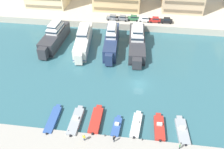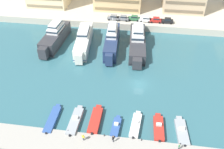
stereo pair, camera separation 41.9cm
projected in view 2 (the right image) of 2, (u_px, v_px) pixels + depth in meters
The scene contains 25 objects.
ground_plane at pixel (139, 84), 64.17m from camera, with size 400.00×400.00×0.00m, color #336670.
yacht_charcoal_far_left at pixel (55, 37), 78.57m from camera, with size 5.51×19.47×8.38m.
yacht_ivory_left at pixel (84, 40), 77.50m from camera, with size 5.66×21.19×7.26m.
yacht_navy_mid_left at pixel (112, 40), 76.64m from camera, with size 4.90×20.90×8.77m.
yacht_charcoal_center_left at pixel (138, 41), 76.60m from camera, with size 5.89×23.05×8.28m.
motorboat_blue_far_left at pixel (53, 119), 54.27m from camera, with size 1.89×8.61×0.84m.
motorboat_grey_left at pixel (75, 121), 53.67m from camera, with size 2.17×8.60×1.52m.
motorboat_red_mid_left at pixel (96, 120), 53.87m from camera, with size 2.19×8.26×1.08m.
motorboat_blue_center_left at pixel (116, 127), 52.47m from camera, with size 1.92×6.04×1.41m.
motorboat_white_center at pixel (136, 125), 52.79m from camera, with size 2.40×7.49×1.41m.
motorboat_red_center_right at pixel (159, 128), 52.21m from camera, with size 2.31×7.54×1.55m.
motorboat_grey_mid_right at pixel (182, 131), 51.59m from camera, with size 2.76×7.91×1.36m.
car_grey_far_left at pixel (113, 17), 87.54m from camera, with size 4.18×2.09×1.80m.
car_grey_left at pixel (123, 18), 87.23m from camera, with size 4.19×2.11×1.80m.
car_green_mid_left at pixel (134, 18), 87.22m from camera, with size 4.19×2.10×1.80m.
car_white_center_left at pixel (145, 19), 86.45m from camera, with size 4.12×1.96×1.80m.
car_red_center at pixel (156, 20), 86.05m from camera, with size 4.13×1.97×1.80m.
car_black_center_right at pixel (167, 20), 85.62m from camera, with size 4.13×1.98×1.80m.
pedestrian_near_edge at pixel (179, 146), 47.49m from camera, with size 0.36×0.56×1.56m.
pedestrian_mid_deck at pixel (113, 138), 48.79m from camera, with size 0.46×0.59×1.77m.
pedestrian_far_side at pixel (83, 137), 49.09m from camera, with size 0.64×0.37×1.73m.
bollard_west at pixel (68, 131), 51.15m from camera, with size 0.20×0.20×0.61m.
bollard_west_mid at pixel (104, 135), 50.31m from camera, with size 0.20×0.20×0.61m.
bollard_east_mid at pixel (141, 139), 49.47m from camera, with size 0.20×0.20×0.61m.
bollard_east at pixel (180, 144), 48.62m from camera, with size 0.20×0.20×0.61m.
Camera 2 is at (0.08, -49.50, 41.50)m, focal length 40.00 mm.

